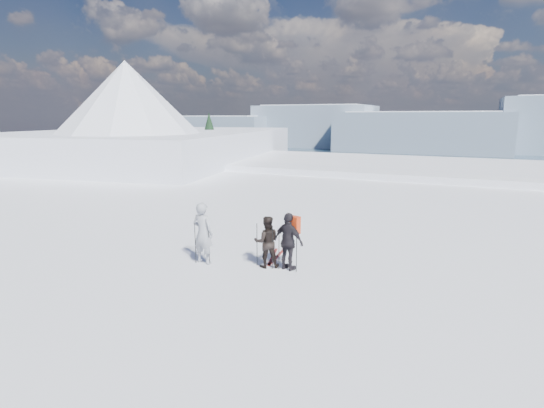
{
  "coord_description": "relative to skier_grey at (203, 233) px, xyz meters",
  "views": [
    {
      "loc": [
        3.78,
        -8.76,
        4.59
      ],
      "look_at": [
        -1.63,
        3.0,
        1.89
      ],
      "focal_mm": 28.0,
      "sensor_mm": 36.0,
      "label": 1
    }
  ],
  "objects": [
    {
      "name": "backpack",
      "position": [
        2.74,
        0.8,
        1.05
      ],
      "size": [
        0.42,
        0.3,
        0.53
      ],
      "primitive_type": "cube",
      "rotation": [
        0.0,
        0.0,
        2.89
      ],
      "color": "red",
      "rests_on": "skier_pack"
    },
    {
      "name": "skis_loose",
      "position": [
        1.83,
        1.43,
        -0.97
      ],
      "size": [
        0.57,
        1.7,
        0.03
      ],
      "color": "black",
      "rests_on": "ground"
    },
    {
      "name": "skier_pack",
      "position": [
        2.68,
        0.56,
        -0.1
      ],
      "size": [
        1.11,
        0.68,
        1.77
      ],
      "primitive_type": "imported",
      "rotation": [
        0.0,
        0.0,
        2.89
      ],
      "color": "black",
      "rests_on": "ground"
    },
    {
      "name": "ski_poles",
      "position": [
        1.55,
        0.29,
        -0.33
      ],
      "size": [
        3.22,
        0.63,
        1.36
      ],
      "color": "black",
      "rests_on": "ground"
    },
    {
      "name": "skier_grey",
      "position": [
        0.0,
        0.0,
        0.0
      ],
      "size": [
        0.75,
        0.52,
        1.96
      ],
      "primitive_type": "imported",
      "rotation": [
        0.0,
        0.0,
        3.08
      ],
      "color": "#8E929B",
      "rests_on": "ground"
    },
    {
      "name": "skier_dark",
      "position": [
        1.98,
        0.51,
        -0.18
      ],
      "size": [
        0.98,
        0.92,
        1.61
      ],
      "primitive_type": "imported",
      "rotation": [
        0.0,
        0.0,
        3.66
      ],
      "color": "black",
      "rests_on": "ground"
    },
    {
      "name": "lake_basin",
      "position": [
        3.56,
        28.0,
        -7.48
      ],
      "size": [
        820.0,
        820.0,
        71.62
      ],
      "color": "white",
      "rests_on": "ground"
    },
    {
      "name": "far_mountain_range",
      "position": [
        33.16,
        452.79,
        -8.18
      ],
      "size": [
        770.0,
        110.0,
        53.0
      ],
      "color": "slate",
      "rests_on": "ground"
    },
    {
      "name": "near_ridge",
      "position": [
        -22.99,
        27.19,
        -4.5
      ],
      "size": [
        31.37,
        35.68,
        25.62
      ],
      "color": "white",
      "rests_on": "ground"
    }
  ]
}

